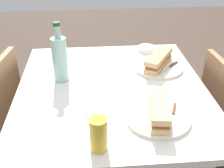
# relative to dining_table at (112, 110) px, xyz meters

# --- Properties ---
(dining_table) EXTENTS (0.98, 0.88, 0.76)m
(dining_table) POSITION_rel_dining_table_xyz_m (0.00, 0.00, 0.00)
(dining_table) COLOR silver
(dining_table) RESTS_ON ground
(plate_near) EXTENTS (0.26, 0.26, 0.01)m
(plate_near) POSITION_rel_dining_table_xyz_m (0.26, 0.16, 0.13)
(plate_near) COLOR silver
(plate_near) RESTS_ON dining_table
(baguette_sandwich_near) EXTENTS (0.25, 0.10, 0.07)m
(baguette_sandwich_near) POSITION_rel_dining_table_xyz_m (0.26, 0.16, 0.17)
(baguette_sandwich_near) COLOR #DBB77A
(baguette_sandwich_near) RESTS_ON plate_near
(knife_near) EXTENTS (0.17, 0.07, 0.01)m
(knife_near) POSITION_rel_dining_table_xyz_m (0.25, 0.22, 0.14)
(knife_near) COLOR silver
(knife_near) RESTS_ON plate_near
(plate_far) EXTENTS (0.26, 0.26, 0.01)m
(plate_far) POSITION_rel_dining_table_xyz_m (-0.18, 0.26, 0.13)
(plate_far) COLOR silver
(plate_far) RESTS_ON dining_table
(baguette_sandwich_far) EXTENTS (0.24, 0.19, 0.07)m
(baguette_sandwich_far) POSITION_rel_dining_table_xyz_m (-0.18, 0.26, 0.17)
(baguette_sandwich_far) COLOR tan
(baguette_sandwich_far) RESTS_ON plate_far
(knife_far) EXTENTS (0.14, 0.13, 0.01)m
(knife_far) POSITION_rel_dining_table_xyz_m (-0.15, 0.31, 0.14)
(knife_far) COLOR silver
(knife_far) RESTS_ON plate_far
(water_bottle) EXTENTS (0.07, 0.07, 0.29)m
(water_bottle) POSITION_rel_dining_table_xyz_m (-0.10, -0.24, 0.24)
(water_bottle) COLOR #99C6B7
(water_bottle) RESTS_ON dining_table
(beer_glass) EXTENTS (0.06, 0.06, 0.13)m
(beer_glass) POSITION_rel_dining_table_xyz_m (0.40, -0.08, 0.19)
(beer_glass) COLOR gold
(beer_glass) RESTS_ON dining_table
(olive_bowl) EXTENTS (0.10, 0.10, 0.03)m
(olive_bowl) POSITION_rel_dining_table_xyz_m (-0.40, 0.24, 0.14)
(olive_bowl) COLOR silver
(olive_bowl) RESTS_ON dining_table
(paper_napkin) EXTENTS (0.16, 0.16, 0.00)m
(paper_napkin) POSITION_rel_dining_table_xyz_m (0.14, -0.09, 0.13)
(paper_napkin) COLOR white
(paper_napkin) RESTS_ON dining_table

